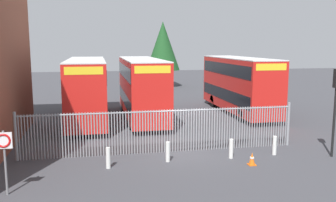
{
  "coord_description": "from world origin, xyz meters",
  "views": [
    {
      "loc": [
        -4.26,
        -17.58,
        5.44
      ],
      "look_at": [
        0.0,
        4.0,
        2.0
      ],
      "focal_mm": 38.73,
      "sensor_mm": 36.0,
      "label": 1
    }
  ],
  "objects_px": {
    "double_decker_bus_behind_fence_right": "(87,88)",
    "bollard_center_front": "(168,152)",
    "speed_limit_sign_post": "(4,148)",
    "bollard_near_left": "(108,158)",
    "double_decker_bus_behind_fence_left": "(239,83)",
    "bollard_near_right": "(231,149)",
    "bollard_far_right": "(275,145)",
    "double_decker_bus_near_gate": "(142,86)",
    "traffic_cone_by_gate": "(252,159)",
    "traffic_light_kerbside": "(336,96)"
  },
  "relations": [
    {
      "from": "double_decker_bus_behind_fence_right",
      "to": "bollard_center_front",
      "type": "xyz_separation_m",
      "value": [
        3.86,
        -9.97,
        -1.95
      ]
    },
    {
      "from": "double_decker_bus_behind_fence_right",
      "to": "speed_limit_sign_post",
      "type": "distance_m",
      "value": 12.87
    },
    {
      "from": "double_decker_bus_behind_fence_right",
      "to": "bollard_near_left",
      "type": "xyz_separation_m",
      "value": [
        1.09,
        -10.36,
        -1.95
      ]
    },
    {
      "from": "double_decker_bus_behind_fence_left",
      "to": "speed_limit_sign_post",
      "type": "relative_size",
      "value": 4.5
    },
    {
      "from": "speed_limit_sign_post",
      "to": "double_decker_bus_behind_fence_left",
      "type": "bearing_deg",
      "value": 43.38
    },
    {
      "from": "bollard_near_right",
      "to": "bollard_far_right",
      "type": "xyz_separation_m",
      "value": [
        2.32,
        0.12,
        0.0
      ]
    },
    {
      "from": "double_decker_bus_near_gate",
      "to": "traffic_cone_by_gate",
      "type": "height_order",
      "value": "double_decker_bus_near_gate"
    },
    {
      "from": "bollard_near_left",
      "to": "traffic_cone_by_gate",
      "type": "height_order",
      "value": "bollard_near_left"
    },
    {
      "from": "bollard_center_front",
      "to": "traffic_cone_by_gate",
      "type": "bearing_deg",
      "value": -18.4
    },
    {
      "from": "bollard_center_front",
      "to": "traffic_cone_by_gate",
      "type": "distance_m",
      "value": 3.87
    },
    {
      "from": "double_decker_bus_behind_fence_left",
      "to": "bollard_near_left",
      "type": "bearing_deg",
      "value": -133.14
    },
    {
      "from": "double_decker_bus_behind_fence_right",
      "to": "speed_limit_sign_post",
      "type": "xyz_separation_m",
      "value": [
        -2.64,
        -12.58,
        -0.65
      ]
    },
    {
      "from": "double_decker_bus_behind_fence_right",
      "to": "bollard_far_right",
      "type": "distance_m",
      "value": 13.74
    },
    {
      "from": "bollard_center_front",
      "to": "traffic_light_kerbside",
      "type": "bearing_deg",
      "value": -5.83
    },
    {
      "from": "double_decker_bus_behind_fence_right",
      "to": "speed_limit_sign_post",
      "type": "bearing_deg",
      "value": -101.85
    },
    {
      "from": "double_decker_bus_near_gate",
      "to": "bollard_near_left",
      "type": "relative_size",
      "value": 11.38
    },
    {
      "from": "bollard_near_left",
      "to": "bollard_center_front",
      "type": "height_order",
      "value": "same"
    },
    {
      "from": "bollard_far_right",
      "to": "traffic_cone_by_gate",
      "type": "distance_m",
      "value": 2.16
    },
    {
      "from": "double_decker_bus_behind_fence_left",
      "to": "bollard_near_left",
      "type": "distance_m",
      "value": 15.76
    },
    {
      "from": "double_decker_bus_near_gate",
      "to": "bollard_near_right",
      "type": "xyz_separation_m",
      "value": [
        3.05,
        -10.25,
        -1.95
      ]
    },
    {
      "from": "bollard_near_right",
      "to": "traffic_cone_by_gate",
      "type": "height_order",
      "value": "bollard_near_right"
    },
    {
      "from": "double_decker_bus_behind_fence_right",
      "to": "traffic_light_kerbside",
      "type": "height_order",
      "value": "double_decker_bus_behind_fence_right"
    },
    {
      "from": "speed_limit_sign_post",
      "to": "traffic_light_kerbside",
      "type": "bearing_deg",
      "value": 7.02
    },
    {
      "from": "bollard_near_left",
      "to": "speed_limit_sign_post",
      "type": "xyz_separation_m",
      "value": [
        -3.73,
        -2.22,
        1.3
      ]
    },
    {
      "from": "bollard_far_right",
      "to": "traffic_light_kerbside",
      "type": "distance_m",
      "value": 3.72
    },
    {
      "from": "traffic_light_kerbside",
      "to": "double_decker_bus_behind_fence_right",
      "type": "bearing_deg",
      "value": 137.79
    },
    {
      "from": "bollard_center_front",
      "to": "double_decker_bus_behind_fence_left",
      "type": "bearing_deg",
      "value": 54.28
    },
    {
      "from": "traffic_cone_by_gate",
      "to": "traffic_light_kerbside",
      "type": "distance_m",
      "value": 5.15
    },
    {
      "from": "double_decker_bus_behind_fence_right",
      "to": "bollard_center_front",
      "type": "height_order",
      "value": "double_decker_bus_behind_fence_right"
    },
    {
      "from": "double_decker_bus_near_gate",
      "to": "bollard_far_right",
      "type": "relative_size",
      "value": 11.38
    },
    {
      "from": "bollard_far_right",
      "to": "traffic_cone_by_gate",
      "type": "bearing_deg",
      "value": -144.51
    },
    {
      "from": "bollard_near_left",
      "to": "traffic_light_kerbside",
      "type": "relative_size",
      "value": 0.22
    },
    {
      "from": "bollard_near_right",
      "to": "double_decker_bus_behind_fence_right",
      "type": "bearing_deg",
      "value": 124.67
    },
    {
      "from": "bollard_near_left",
      "to": "bollard_near_right",
      "type": "height_order",
      "value": "same"
    },
    {
      "from": "double_decker_bus_behind_fence_left",
      "to": "traffic_cone_by_gate",
      "type": "xyz_separation_m",
      "value": [
        -4.26,
        -12.24,
        -2.13
      ]
    },
    {
      "from": "double_decker_bus_behind_fence_right",
      "to": "bollard_near_right",
      "type": "bearing_deg",
      "value": -55.33
    },
    {
      "from": "bollard_near_right",
      "to": "bollard_far_right",
      "type": "distance_m",
      "value": 2.33
    },
    {
      "from": "bollard_center_front",
      "to": "traffic_light_kerbside",
      "type": "height_order",
      "value": "traffic_light_kerbside"
    },
    {
      "from": "double_decker_bus_behind_fence_right",
      "to": "bollard_center_front",
      "type": "relative_size",
      "value": 11.38
    },
    {
      "from": "bollard_center_front",
      "to": "traffic_cone_by_gate",
      "type": "height_order",
      "value": "bollard_center_front"
    },
    {
      "from": "double_decker_bus_behind_fence_left",
      "to": "bollard_far_right",
      "type": "bearing_deg",
      "value": -102.85
    },
    {
      "from": "double_decker_bus_near_gate",
      "to": "traffic_cone_by_gate",
      "type": "bearing_deg",
      "value": -72.32
    },
    {
      "from": "bollard_center_front",
      "to": "speed_limit_sign_post",
      "type": "distance_m",
      "value": 7.12
    },
    {
      "from": "bollard_near_left",
      "to": "traffic_cone_by_gate",
      "type": "bearing_deg",
      "value": -7.33
    },
    {
      "from": "bollard_far_right",
      "to": "double_decker_bus_near_gate",
      "type": "bearing_deg",
      "value": 117.96
    },
    {
      "from": "double_decker_bus_behind_fence_left",
      "to": "bollard_far_right",
      "type": "xyz_separation_m",
      "value": [
        -2.51,
        -10.99,
        -1.95
      ]
    },
    {
      "from": "bollard_center_front",
      "to": "bollard_near_left",
      "type": "bearing_deg",
      "value": -171.94
    },
    {
      "from": "traffic_cone_by_gate",
      "to": "double_decker_bus_behind_fence_left",
      "type": "bearing_deg",
      "value": 70.82
    },
    {
      "from": "double_decker_bus_behind_fence_right",
      "to": "double_decker_bus_behind_fence_left",
      "type": "bearing_deg",
      "value": 5.1
    },
    {
      "from": "traffic_cone_by_gate",
      "to": "bollard_center_front",
      "type": "bearing_deg",
      "value": 161.6
    }
  ]
}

